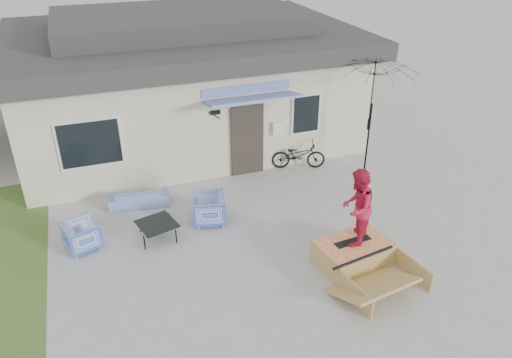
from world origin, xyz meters
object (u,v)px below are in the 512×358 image
object	(u,v)px
skate_ramp	(353,253)
armchair_left	(82,234)
coffee_table	(158,230)
skater	(357,206)
bicycle	(299,152)
skateboard	(353,241)
patio_umbrella	(371,116)
armchair_right	(209,207)
loveseat	(139,195)

from	to	relation	value
skate_ramp	armchair_left	bearing A→B (deg)	146.09
armchair_left	coffee_table	size ratio (longest dim) A/B	0.90
armchair_left	skater	world-z (taller)	skater
armchair_left	bicycle	bearing A→B (deg)	-90.82
skate_ramp	skateboard	size ratio (longest dim) A/B	2.43
coffee_table	skater	world-z (taller)	skater
patio_umbrella	skate_ramp	world-z (taller)	patio_umbrella
bicycle	skater	size ratio (longest dim) A/B	0.93
armchair_right	skateboard	distance (m)	3.60
loveseat	armchair_left	bearing A→B (deg)	53.64
skateboard	coffee_table	bearing A→B (deg)	143.75
coffee_table	skater	size ratio (longest dim) A/B	0.47
loveseat	skateboard	size ratio (longest dim) A/B	1.81
armchair_left	armchair_right	distance (m)	2.98
armchair_left	patio_umbrella	distance (m)	8.17
armchair_right	coffee_table	world-z (taller)	armchair_right
bicycle	skateboard	distance (m)	4.53
armchair_right	skate_ramp	world-z (taller)	armchair_right
skate_ramp	coffee_table	bearing A→B (deg)	139.28
armchair_left	skater	size ratio (longest dim) A/B	0.43
skateboard	skate_ramp	bearing A→B (deg)	-86.03
coffee_table	skateboard	size ratio (longest dim) A/B	0.96
armchair_right	skateboard	bearing A→B (deg)	57.25
loveseat	skater	xyz separation A→B (m)	(4.03, -3.96, 1.12)
loveseat	skateboard	world-z (taller)	loveseat
loveseat	patio_umbrella	size ratio (longest dim) A/B	0.65
armchair_right	bicycle	world-z (taller)	bicycle
bicycle	skate_ramp	size ratio (longest dim) A/B	0.77
armchair_right	patio_umbrella	xyz separation A→B (m)	(5.00, 1.03, 1.35)
bicycle	skater	world-z (taller)	skater
skate_ramp	skater	distance (m)	1.17
coffee_table	skateboard	xyz separation A→B (m)	(3.83, -2.33, 0.34)
armchair_left	skateboard	size ratio (longest dim) A/B	0.87
patio_umbrella	skateboard	bearing A→B (deg)	-124.60
coffee_table	patio_umbrella	bearing A→B (deg)	11.41
armchair_left	armchair_right	bearing A→B (deg)	-107.14
patio_umbrella	bicycle	bearing A→B (deg)	153.73
armchair_right	bicycle	size ratio (longest dim) A/B	0.51
armchair_left	skate_ramp	size ratio (longest dim) A/B	0.36
skateboard	armchair_right	bearing A→B (deg)	129.39
skateboard	patio_umbrella	bearing A→B (deg)	50.46
coffee_table	bicycle	world-z (taller)	bicycle
armchair_left	skate_ramp	xyz separation A→B (m)	(5.50, -2.57, -0.11)
skateboard	armchair_left	bearing A→B (deg)	150.46
bicycle	armchair_right	bearing A→B (deg)	138.84
patio_umbrella	skateboard	size ratio (longest dim) A/B	2.79
bicycle	patio_umbrella	xyz separation A→B (m)	(1.75, -0.87, 1.24)
armchair_left	skateboard	distance (m)	6.05
patio_umbrella	coffee_table	bearing A→B (deg)	-168.59
armchair_left	coffee_table	xyz separation A→B (m)	(1.66, -0.18, -0.16)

